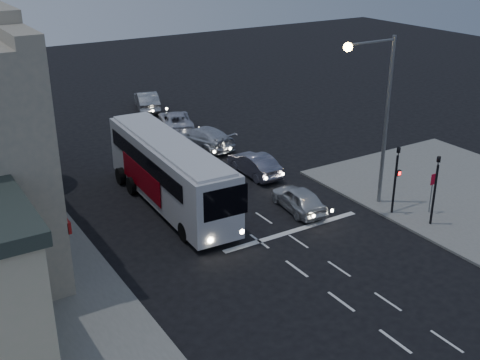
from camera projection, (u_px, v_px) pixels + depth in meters
ground at (284, 259)px, 27.47m from camera, size 120.00×120.00×0.00m
road_markings at (266, 224)px, 30.69m from camera, size 8.00×30.55×0.01m
tour_bus at (169, 171)px, 32.18m from camera, size 2.97×12.03×3.67m
car_suv at (299, 199)px, 32.00m from camera, size 2.03×4.08×1.34m
car_sedan_a at (255, 164)px, 36.66m from camera, size 1.51×4.22×1.39m
car_sedan_b at (202, 137)px, 41.21m from camera, size 3.17×5.47×1.49m
car_sedan_c at (176, 120)px, 45.11m from camera, size 3.74×5.36×1.36m
car_extra at (147, 101)px, 49.85m from camera, size 2.89×5.00×1.56m
traffic_signal_main at (396, 172)px, 30.85m from camera, size 0.25×0.35×4.10m
traffic_signal_side at (436, 182)px, 29.64m from camera, size 0.18×0.15×4.10m
regulatory_sign at (433, 186)px, 31.20m from camera, size 0.45×0.12×2.20m
streetlight at (379, 104)px, 30.56m from camera, size 3.32×0.44×9.00m
street_tree at (9, 112)px, 33.52m from camera, size 4.00×4.00×6.20m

